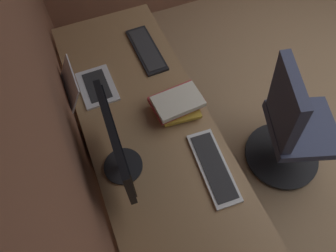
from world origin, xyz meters
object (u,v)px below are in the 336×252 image
object	(u,v)px
drawer_pedestal	(143,145)
keyboard_spare	(213,167)
book_stack_near	(177,104)
office_chair	(291,129)
keyboard_main	(146,50)
laptop_leftmost	(86,86)
monitor_primary	(117,145)

from	to	relation	value
drawer_pedestal	keyboard_spare	xyz separation A→B (m)	(-0.45, -0.24, 0.39)
drawer_pedestal	keyboard_spare	size ratio (longest dim) A/B	1.62
keyboard_spare	book_stack_near	world-z (taller)	book_stack_near
drawer_pedestal	office_chair	xyz separation A→B (m)	(-0.32, -0.93, 0.11)
drawer_pedestal	book_stack_near	size ratio (longest dim) A/B	2.38
keyboard_main	drawer_pedestal	bearing A→B (deg)	154.43
drawer_pedestal	laptop_leftmost	world-z (taller)	laptop_leftmost
monitor_primary	keyboard_main	world-z (taller)	monitor_primary
keyboard_spare	book_stack_near	xyz separation A→B (m)	(0.40, 0.03, 0.05)
drawer_pedestal	keyboard_spare	world-z (taller)	keyboard_spare
book_stack_near	laptop_leftmost	bearing A→B (deg)	52.95
monitor_primary	office_chair	bearing A→B (deg)	-92.61
monitor_primary	keyboard_main	distance (m)	0.84
drawer_pedestal	keyboard_spare	bearing A→B (deg)	-151.55
monitor_primary	book_stack_near	world-z (taller)	monitor_primary
office_chair	keyboard_spare	bearing A→B (deg)	101.09
laptop_leftmost	office_chair	xyz separation A→B (m)	(-0.60, -1.15, -0.32)
monitor_primary	laptop_leftmost	bearing A→B (deg)	4.73
drawer_pedestal	book_stack_near	world-z (taller)	book_stack_near
drawer_pedestal	office_chair	world-z (taller)	office_chair
keyboard_spare	office_chair	distance (m)	0.75
book_stack_near	keyboard_spare	bearing A→B (deg)	-175.82
laptop_leftmost	keyboard_spare	size ratio (longest dim) A/B	0.68
drawer_pedestal	monitor_primary	xyz separation A→B (m)	(-0.27, 0.18, 0.62)
keyboard_spare	book_stack_near	bearing A→B (deg)	4.18
monitor_primary	drawer_pedestal	bearing A→B (deg)	-33.29
monitor_primary	office_chair	size ratio (longest dim) A/B	0.50
monitor_primary	office_chair	xyz separation A→B (m)	(-0.05, -1.10, -0.51)
drawer_pedestal	monitor_primary	distance (m)	0.70
drawer_pedestal	keyboard_main	distance (m)	0.63
monitor_primary	keyboard_spare	bearing A→B (deg)	-113.59
monitor_primary	book_stack_near	xyz separation A→B (m)	(0.22, -0.39, -0.18)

